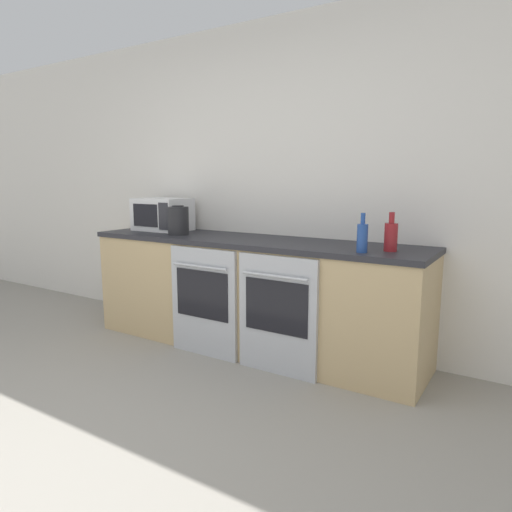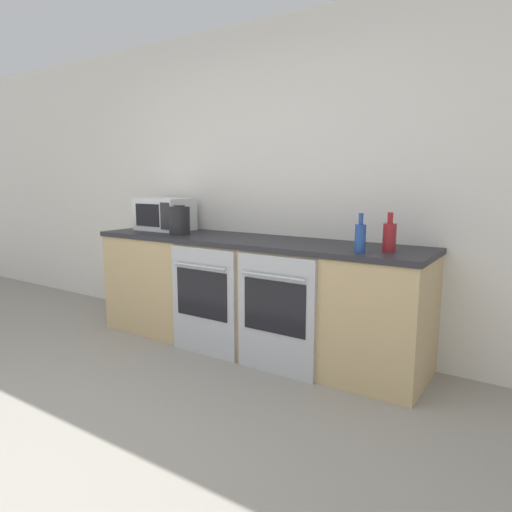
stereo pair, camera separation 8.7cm
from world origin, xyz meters
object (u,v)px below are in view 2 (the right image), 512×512
oven_left (203,301)px  oven_right (275,315)px  bottle_red (389,236)px  microwave (165,214)px  bottle_blue (360,237)px  kettle (179,220)px

oven_left → oven_right: bearing=0.0°
oven_right → bottle_red: (0.67, 0.28, 0.56)m
oven_right → microwave: 1.61m
oven_left → bottle_blue: size_ratio=3.34×
oven_right → bottle_red: 0.92m
oven_left → microwave: microwave is taller
oven_right → kettle: bearing=167.7°
oven_left → bottle_red: size_ratio=3.32×
microwave → bottle_red: (2.11, -0.14, -0.05)m
bottle_blue → kettle: (-1.62, 0.10, 0.02)m
oven_left → oven_right: 0.64m
oven_left → oven_right: (0.64, 0.00, 0.00)m
oven_left → kettle: 0.77m
bottle_red → kettle: bearing=-178.5°
bottle_red → kettle: bottle_red is taller
bottle_red → kettle: size_ratio=1.03×
microwave → bottle_blue: microwave is taller
oven_left → bottle_red: (1.32, 0.28, 0.56)m
microwave → bottle_blue: (1.97, -0.28, -0.05)m
oven_left → bottle_blue: bearing=6.5°
oven_right → bottle_blue: bearing=14.1°
kettle → oven_right: bearing=-12.3°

